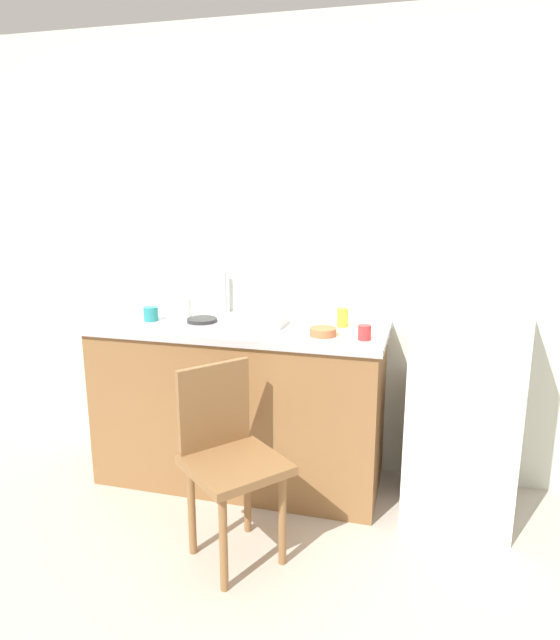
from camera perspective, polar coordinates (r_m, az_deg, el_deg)
The scene contains 14 objects.
ground_plane at distance 2.85m, azimuth -4.82°, elevation -22.38°, with size 8.00×8.00×0.00m, color #BCB2A3.
back_wall at distance 3.29m, azimuth 0.65°, elevation 6.82°, with size 4.80×0.10×2.57m, color silver.
cabinet_base at distance 3.22m, azimuth -4.11°, elevation -8.82°, with size 1.59×0.60×0.89m, color olive.
countertop at distance 3.08m, azimuth -4.26°, elevation -0.78°, with size 1.63×0.64×0.04m, color #B7B7BC.
faucet at distance 3.34m, azimuth -5.72°, elevation 2.84°, with size 0.02×0.02×0.25m, color #B7B7BC.
refrigerator at distance 3.00m, azimuth 18.02°, elevation -7.30°, with size 0.53×0.61×1.27m, color white.
chair at distance 2.58m, azimuth -5.34°, elevation -13.55°, with size 0.56×0.56×0.89m.
dish_tray at distance 3.05m, azimuth -2.07°, elevation 0.00°, with size 0.28×0.20×0.05m, color white.
terracotta_bowl at distance 2.83m, azimuth 4.45°, elevation -1.22°, with size 0.14×0.14×0.04m, color #C67042.
hotplate at distance 3.15m, azimuth -8.04°, elevation -0.01°, with size 0.17×0.17×0.02m, color #2D2D2D.
cup_white at distance 3.30m, azimuth -9.71°, elevation 1.36°, with size 0.07×0.07×0.11m, color white.
cup_red at distance 2.77m, azimuth 8.70°, elevation -1.27°, with size 0.07×0.07×0.07m, color red.
cup_teal at distance 3.22m, azimuth -13.15°, elevation 0.63°, with size 0.08×0.08×0.08m, color teal.
cup_yellow at distance 3.02m, azimuth 6.45°, elevation 0.25°, with size 0.06×0.06×0.10m, color yellow.
Camera 1 is at (0.81, -2.17, 1.67)m, focal length 31.08 mm.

